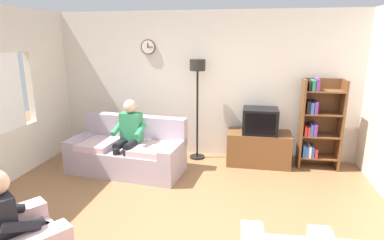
{
  "coord_description": "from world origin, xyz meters",
  "views": [
    {
      "loc": [
        0.86,
        -3.23,
        2.21
      ],
      "look_at": [
        0.05,
        1.15,
        1.05
      ],
      "focal_mm": 29.55,
      "sensor_mm": 36.0,
      "label": 1
    }
  ],
  "objects": [
    {
      "name": "ground_plane",
      "position": [
        0.0,
        0.0,
        0.0
      ],
      "size": [
        12.0,
        12.0,
        0.0
      ],
      "primitive_type": "plane",
      "color": "#8C603D"
    },
    {
      "name": "tv_stand",
      "position": [
        1.06,
        2.25,
        0.3
      ],
      "size": [
        1.1,
        0.56,
        0.59
      ],
      "color": "brown",
      "rests_on": "ground_plane"
    },
    {
      "name": "tv",
      "position": [
        1.06,
        2.23,
        0.81
      ],
      "size": [
        0.6,
        0.49,
        0.44
      ],
      "color": "black",
      "rests_on": "tv_stand"
    },
    {
      "name": "person_on_couch",
      "position": [
        -1.07,
        1.45,
        0.7
      ],
      "size": [
        0.54,
        0.56,
        1.24
      ],
      "color": "#338C59",
      "rests_on": "ground_plane"
    },
    {
      "name": "person_in_left_armchair",
      "position": [
        -1.2,
        -1.03,
        0.6
      ],
      "size": [
        0.61,
        0.64,
        1.12
      ],
      "color": "black",
      "rests_on": "ground_plane"
    },
    {
      "name": "floor_lamp",
      "position": [
        -0.07,
        2.35,
        1.45
      ],
      "size": [
        0.28,
        0.28,
        1.85
      ],
      "color": "black",
      "rests_on": "ground_plane"
    },
    {
      "name": "back_wall_assembly",
      "position": [
        -0.0,
        2.66,
        1.35
      ],
      "size": [
        6.2,
        0.17,
        2.7
      ],
      "color": "silver",
      "rests_on": "ground_plane"
    },
    {
      "name": "bookshelf",
      "position": [
        2.03,
        2.32,
        0.79
      ],
      "size": [
        0.68,
        0.36,
        1.57
      ],
      "color": "brown",
      "rests_on": "ground_plane"
    },
    {
      "name": "couch",
      "position": [
        -1.14,
        1.56,
        0.31
      ],
      "size": [
        1.98,
        1.07,
        0.9
      ],
      "color": "#A899A8",
      "rests_on": "ground_plane"
    }
  ]
}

